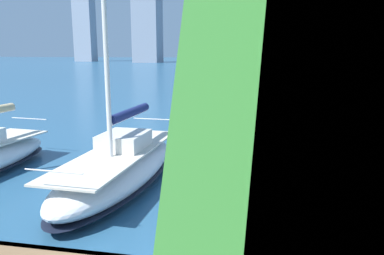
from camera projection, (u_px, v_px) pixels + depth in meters
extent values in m
cube|color=#939DAC|center=(381.00, 27.00, 149.27)|extent=(13.04, 11.46, 28.58)
cube|color=gray|center=(295.00, 14.00, 159.33)|extent=(6.71, 11.64, 40.66)
cube|color=#8B95A4|center=(221.00, 24.00, 153.84)|extent=(7.94, 11.41, 31.89)
cube|color=gray|center=(147.00, 17.00, 159.69)|extent=(10.89, 10.78, 38.25)
cube|color=#8B95A4|center=(84.00, 14.00, 177.82)|extent=(8.87, 6.97, 44.33)
ellipsoid|color=white|center=(255.00, 179.00, 12.39)|extent=(3.84, 9.00, 0.93)
ellipsoid|color=black|center=(255.00, 187.00, 12.44)|extent=(3.86, 9.04, 0.10)
cube|color=beige|center=(256.00, 165.00, 12.29)|extent=(3.22, 7.89, 0.06)
cube|color=silver|center=(258.00, 152.00, 12.72)|extent=(1.88, 2.11, 0.55)
cylinder|color=silver|center=(258.00, 7.00, 10.71)|extent=(0.16, 0.16, 9.78)
cylinder|color=silver|center=(262.00, 126.00, 13.17)|extent=(0.59, 3.65, 0.12)
cylinder|color=gray|center=(262.00, 123.00, 13.15)|extent=(0.75, 3.38, 0.32)
cylinder|color=silver|center=(229.00, 193.00, 8.46)|extent=(1.77, 0.27, 0.04)
cylinder|color=silver|center=(271.00, 127.00, 15.84)|extent=(2.04, 0.30, 0.04)
ellipsoid|color=white|center=(119.00, 170.00, 12.96)|extent=(2.80, 8.27, 1.19)
ellipsoid|color=black|center=(120.00, 179.00, 13.02)|extent=(2.81, 8.31, 0.10)
cube|color=beige|center=(119.00, 152.00, 12.83)|extent=(2.32, 7.27, 0.06)
cube|color=silver|center=(124.00, 141.00, 13.24)|extent=(1.55, 1.86, 0.55)
cylinder|color=silver|center=(130.00, 116.00, 13.67)|extent=(0.27, 3.43, 0.12)
cylinder|color=navy|center=(130.00, 113.00, 13.65)|extent=(0.45, 3.17, 0.32)
cylinder|color=silver|center=(53.00, 171.00, 9.15)|extent=(1.59, 0.11, 0.04)
cylinder|color=silver|center=(154.00, 119.00, 16.24)|extent=(1.84, 0.12, 0.04)
cylinder|color=silver|center=(29.00, 119.00, 16.93)|extent=(1.85, 0.22, 0.04)
cylinder|color=#423323|center=(367.00, 242.00, 6.27)|extent=(0.26, 0.26, 0.06)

